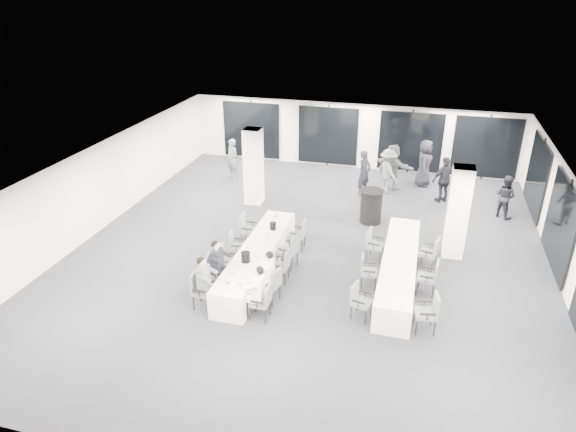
# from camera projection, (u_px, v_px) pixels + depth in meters

# --- Properties ---
(room) EXTENTS (14.04, 16.04, 2.84)m
(room) POSITION_uv_depth(u_px,v_px,m) (345.00, 200.00, 15.79)
(room) COLOR #222227
(room) RESTS_ON ground
(column_left) EXTENTS (0.60, 0.60, 2.80)m
(column_left) POSITION_uv_depth(u_px,v_px,m) (253.00, 167.00, 18.48)
(column_left) COLOR white
(column_left) RESTS_ON floor
(column_right) EXTENTS (0.60, 0.60, 2.80)m
(column_right) POSITION_uv_depth(u_px,v_px,m) (458.00, 212.00, 14.90)
(column_right) COLOR white
(column_right) RESTS_ON floor
(banquet_table_main) EXTENTS (0.90, 5.00, 0.75)m
(banquet_table_main) POSITION_uv_depth(u_px,v_px,m) (257.00, 260.00, 14.47)
(banquet_table_main) COLOR silver
(banquet_table_main) RESTS_ON floor
(banquet_table_side) EXTENTS (0.90, 5.00, 0.75)m
(banquet_table_side) POSITION_uv_depth(u_px,v_px,m) (399.00, 269.00, 13.99)
(banquet_table_side) COLOR silver
(banquet_table_side) RESTS_ON floor
(cocktail_table) EXTENTS (0.83, 0.83, 1.15)m
(cocktail_table) POSITION_uv_depth(u_px,v_px,m) (371.00, 206.00, 17.31)
(cocktail_table) COLOR black
(cocktail_table) RESTS_ON floor
(chair_main_left_near) EXTENTS (0.50, 0.56, 0.97)m
(chair_main_left_near) POSITION_uv_depth(u_px,v_px,m) (200.00, 288.00, 12.83)
(chair_main_left_near) COLOR #4C4E53
(chair_main_left_near) RESTS_ON floor
(chair_main_left_second) EXTENTS (0.58, 0.62, 0.99)m
(chair_main_left_second) POSITION_uv_depth(u_px,v_px,m) (214.00, 270.00, 13.59)
(chair_main_left_second) COLOR #4C4E53
(chair_main_left_second) RESTS_ON floor
(chair_main_left_mid) EXTENTS (0.50, 0.55, 0.91)m
(chair_main_left_mid) POSITION_uv_depth(u_px,v_px,m) (224.00, 259.00, 14.22)
(chair_main_left_mid) COLOR #4C4E53
(chair_main_left_mid) RESTS_ON floor
(chair_main_left_fourth) EXTENTS (0.51, 0.55, 0.88)m
(chair_main_left_fourth) POSITION_uv_depth(u_px,v_px,m) (235.00, 244.00, 15.01)
(chair_main_left_fourth) COLOR #4C4E53
(chair_main_left_fourth) RESTS_ON floor
(chair_main_left_far) EXTENTS (0.51, 0.56, 0.98)m
(chair_main_left_far) POSITION_uv_depth(u_px,v_px,m) (247.00, 227.00, 15.90)
(chair_main_left_far) COLOR #4C4E53
(chair_main_left_far) RESTS_ON floor
(chair_main_right_near) EXTENTS (0.47, 0.53, 0.93)m
(chair_main_right_near) POSITION_uv_depth(u_px,v_px,m) (263.00, 300.00, 12.40)
(chair_main_right_near) COLOR #4C4E53
(chair_main_right_near) RESTS_ON floor
(chair_main_right_second) EXTENTS (0.58, 0.61, 0.95)m
(chair_main_right_second) POSITION_uv_depth(u_px,v_px,m) (272.00, 283.00, 13.05)
(chair_main_right_second) COLOR #4C4E53
(chair_main_right_second) RESTS_ON floor
(chair_main_right_mid) EXTENTS (0.47, 0.53, 0.94)m
(chair_main_right_mid) POSITION_uv_depth(u_px,v_px,m) (283.00, 264.00, 13.91)
(chair_main_right_mid) COLOR #4C4E53
(chair_main_right_mid) RESTS_ON floor
(chair_main_right_fourth) EXTENTS (0.60, 0.63, 1.01)m
(chair_main_right_fourth) POSITION_uv_depth(u_px,v_px,m) (290.00, 249.00, 14.59)
(chair_main_right_fourth) COLOR #4C4E53
(chair_main_right_fourth) RESTS_ON floor
(chair_main_right_far) EXTENTS (0.48, 0.54, 0.94)m
(chair_main_right_far) POSITION_uv_depth(u_px,v_px,m) (300.00, 233.00, 15.62)
(chair_main_right_far) COLOR #4C4E53
(chair_main_right_far) RESTS_ON floor
(chair_side_left_near) EXTENTS (0.55, 0.58, 0.90)m
(chair_side_left_near) POSITION_uv_depth(u_px,v_px,m) (359.00, 299.00, 12.46)
(chair_side_left_near) COLOR #4C4E53
(chair_side_left_near) RESTS_ON floor
(chair_side_left_mid) EXTENTS (0.50, 0.54, 0.89)m
(chair_side_left_mid) POSITION_uv_depth(u_px,v_px,m) (366.00, 269.00, 13.73)
(chair_side_left_mid) COLOR #4C4E53
(chair_side_left_mid) RESTS_ON floor
(chair_side_left_far) EXTENTS (0.55, 0.59, 0.94)m
(chair_side_left_far) POSITION_uv_depth(u_px,v_px,m) (373.00, 242.00, 15.05)
(chair_side_left_far) COLOR #4C4E53
(chair_side_left_far) RESTS_ON floor
(chair_side_right_near) EXTENTS (0.57, 0.61, 0.98)m
(chair_side_right_near) POSITION_uv_depth(u_px,v_px,m) (429.00, 311.00, 11.94)
(chair_side_right_near) COLOR #4C4E53
(chair_side_right_near) RESTS_ON floor
(chair_side_right_mid) EXTENTS (0.53, 0.58, 0.96)m
(chair_side_right_mid) POSITION_uv_depth(u_px,v_px,m) (431.00, 275.00, 13.37)
(chair_side_right_mid) COLOR #4C4E53
(chair_side_right_mid) RESTS_ON floor
(chair_side_right_far) EXTENTS (0.60, 0.63, 0.98)m
(chair_side_right_far) POSITION_uv_depth(u_px,v_px,m) (431.00, 251.00, 14.52)
(chair_side_right_far) COLOR #4C4E53
(chair_side_right_far) RESTS_ON floor
(seated_guest_a) EXTENTS (0.50, 0.38, 1.44)m
(seated_guest_a) POSITION_uv_depth(u_px,v_px,m) (206.00, 280.00, 12.68)
(seated_guest_a) COLOR #525459
(seated_guest_a) RESTS_ON floor
(seated_guest_b) EXTENTS (0.50, 0.38, 1.44)m
(seated_guest_b) POSITION_uv_depth(u_px,v_px,m) (219.00, 262.00, 13.45)
(seated_guest_b) COLOR black
(seated_guest_b) RESTS_ON floor
(seated_guest_c) EXTENTS (0.50, 0.38, 1.44)m
(seated_guest_c) POSITION_uv_depth(u_px,v_px,m) (256.00, 289.00, 12.32)
(seated_guest_c) COLOR white
(seated_guest_c) RESTS_ON floor
(seated_guest_d) EXTENTS (0.50, 0.38, 1.44)m
(seated_guest_d) POSITION_uv_depth(u_px,v_px,m) (266.00, 273.00, 12.99)
(seated_guest_d) COLOR white
(seated_guest_d) RESTS_ON floor
(standing_guest_a) EXTENTS (0.86, 0.91, 1.96)m
(standing_guest_a) POSITION_uv_depth(u_px,v_px,m) (364.00, 170.00, 19.36)
(standing_guest_a) COLOR black
(standing_guest_a) RESTS_ON floor
(standing_guest_c) EXTENTS (1.30, 1.39, 1.96)m
(standing_guest_c) POSITION_uv_depth(u_px,v_px,m) (388.00, 168.00, 19.53)
(standing_guest_c) COLOR #525459
(standing_guest_c) RESTS_ON floor
(standing_guest_d) EXTENTS (1.32, 1.19, 1.96)m
(standing_guest_d) POSITION_uv_depth(u_px,v_px,m) (445.00, 177.00, 18.73)
(standing_guest_d) COLOR black
(standing_guest_d) RESTS_ON floor
(standing_guest_e) EXTENTS (0.72, 1.08, 2.13)m
(standing_guest_e) POSITION_uv_depth(u_px,v_px,m) (425.00, 160.00, 20.15)
(standing_guest_e) COLOR black
(standing_guest_e) RESTS_ON floor
(standing_guest_f) EXTENTS (1.99, 1.58, 2.05)m
(standing_guest_f) POSITION_uv_depth(u_px,v_px,m) (393.00, 164.00, 19.84)
(standing_guest_f) COLOR #525459
(standing_guest_f) RESTS_ON floor
(standing_guest_g) EXTENTS (0.88, 0.84, 1.90)m
(standing_guest_g) POSITION_uv_depth(u_px,v_px,m) (232.00, 157.00, 20.91)
(standing_guest_g) COLOR #525459
(standing_guest_g) RESTS_ON floor
(standing_guest_h) EXTENTS (0.97, 0.91, 1.72)m
(standing_guest_h) POSITION_uv_depth(u_px,v_px,m) (505.00, 194.00, 17.58)
(standing_guest_h) COLOR black
(standing_guest_h) RESTS_ON floor
(ice_bucket_near) EXTENTS (0.25, 0.25, 0.28)m
(ice_bucket_near) POSITION_uv_depth(u_px,v_px,m) (246.00, 257.00, 13.56)
(ice_bucket_near) COLOR black
(ice_bucket_near) RESTS_ON banquet_table_main
(ice_bucket_far) EXTENTS (0.20, 0.20, 0.22)m
(ice_bucket_far) POSITION_uv_depth(u_px,v_px,m) (273.00, 226.00, 15.31)
(ice_bucket_far) COLOR black
(ice_bucket_far) RESTS_ON banquet_table_main
(water_bottle_a) EXTENTS (0.08, 0.08, 0.24)m
(water_bottle_a) POSITION_uv_depth(u_px,v_px,m) (228.00, 282.00, 12.50)
(water_bottle_a) COLOR silver
(water_bottle_a) RESTS_ON banquet_table_main
(water_bottle_b) EXTENTS (0.06, 0.06, 0.20)m
(water_bottle_b) POSITION_uv_depth(u_px,v_px,m) (268.00, 239.00, 14.59)
(water_bottle_b) COLOR silver
(water_bottle_b) RESTS_ON banquet_table_main
(water_bottle_c) EXTENTS (0.07, 0.07, 0.21)m
(water_bottle_c) POSITION_uv_depth(u_px,v_px,m) (276.00, 215.00, 16.02)
(water_bottle_c) COLOR silver
(water_bottle_c) RESTS_ON banquet_table_main
(plate_a) EXTENTS (0.20, 0.20, 0.03)m
(plate_a) POSITION_uv_depth(u_px,v_px,m) (233.00, 273.00, 13.06)
(plate_a) COLOR white
(plate_a) RESTS_ON banquet_table_main
(plate_b) EXTENTS (0.21, 0.21, 0.03)m
(plate_b) POSITION_uv_depth(u_px,v_px,m) (240.00, 285.00, 12.56)
(plate_b) COLOR white
(plate_b) RESTS_ON banquet_table_main
(plate_c) EXTENTS (0.18, 0.18, 0.03)m
(plate_c) POSITION_uv_depth(u_px,v_px,m) (256.00, 257.00, 13.81)
(plate_c) COLOR white
(plate_c) RESTS_ON banquet_table_main
(wine_glass) EXTENTS (0.07, 0.07, 0.19)m
(wine_glass) POSITION_uv_depth(u_px,v_px,m) (236.00, 289.00, 12.18)
(wine_glass) COLOR silver
(wine_glass) RESTS_ON banquet_table_main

